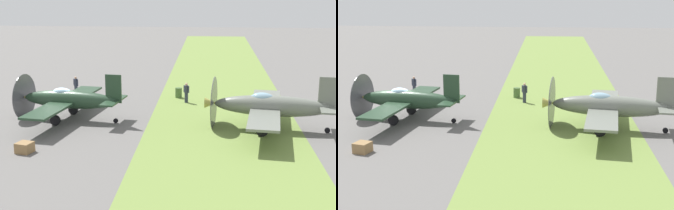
# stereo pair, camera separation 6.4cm
# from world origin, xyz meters

# --- Properties ---
(ground_plane) EXTENTS (160.00, 160.00, 0.00)m
(ground_plane) POSITION_xyz_m (0.00, 0.00, 0.00)
(ground_plane) COLOR #605E5B
(grass_verge) EXTENTS (120.00, 11.00, 0.01)m
(grass_verge) POSITION_xyz_m (0.00, -12.35, 0.00)
(grass_verge) COLOR olive
(grass_verge) RESTS_ON ground
(airplane_lead) EXTENTS (10.74, 8.54, 3.80)m
(airplane_lead) POSITION_xyz_m (-1.00, -0.79, 1.59)
(airplane_lead) COLOR #233D28
(airplane_lead) RESTS_ON ground
(airplane_wingman) EXTENTS (11.58, 9.20, 4.10)m
(airplane_wingman) POSITION_xyz_m (-2.24, -15.55, 1.72)
(airplane_wingman) COLOR slate
(airplane_wingman) RESTS_ON ground
(ground_crew_chief) EXTENTS (0.41, 0.53, 1.73)m
(ground_crew_chief) POSITION_xyz_m (7.46, 0.96, 0.91)
(ground_crew_chief) COLOR #2D3342
(ground_crew_chief) RESTS_ON ground
(ground_crew_mechanic) EXTENTS (0.44, 0.51, 1.73)m
(ground_crew_mechanic) POSITION_xyz_m (5.35, -9.34, 0.91)
(ground_crew_mechanic) COLOR #2D3342
(ground_crew_mechanic) RESTS_ON ground
(fuel_drum) EXTENTS (0.60, 0.60, 0.90)m
(fuel_drum) POSITION_xyz_m (7.20, -8.55, 0.45)
(fuel_drum) COLOR #476633
(fuel_drum) RESTS_ON ground
(supply_crate) EXTENTS (1.11, 1.11, 0.64)m
(supply_crate) POSITION_xyz_m (-8.47, -0.13, 0.32)
(supply_crate) COLOR olive
(supply_crate) RESTS_ON ground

